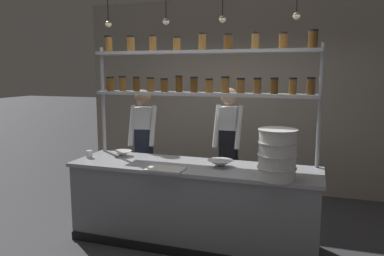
# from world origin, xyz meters

# --- Properties ---
(ground_plane) EXTENTS (40.00, 40.00, 0.00)m
(ground_plane) POSITION_xyz_m (0.00, 0.00, 0.00)
(ground_plane) COLOR #3D3D42
(back_wall) EXTENTS (5.20, 0.12, 3.12)m
(back_wall) POSITION_xyz_m (0.00, 2.24, 1.56)
(back_wall) COLOR #9E9384
(back_wall) RESTS_ON ground_plane
(prep_counter) EXTENTS (2.80, 0.76, 0.92)m
(prep_counter) POSITION_xyz_m (0.00, -0.00, 0.46)
(prep_counter) COLOR gray
(prep_counter) RESTS_ON ground_plane
(spice_shelf_unit) EXTENTS (2.69, 0.28, 2.40)m
(spice_shelf_unit) POSITION_xyz_m (0.00, 0.33, 1.89)
(spice_shelf_unit) COLOR #ADAFB5
(spice_shelf_unit) RESTS_ON ground_plane
(chef_left) EXTENTS (0.40, 0.32, 1.72)m
(chef_left) POSITION_xyz_m (-0.93, 0.70, 0.99)
(chef_left) COLOR black
(chef_left) RESTS_ON ground_plane
(chef_center) EXTENTS (0.36, 0.30, 1.75)m
(chef_center) POSITION_xyz_m (0.22, 0.83, 1.02)
(chef_center) COLOR black
(chef_center) RESTS_ON ground_plane
(container_stack) EXTENTS (0.38, 0.38, 0.50)m
(container_stack) POSITION_xyz_m (0.95, -0.27, 1.17)
(container_stack) COLOR white
(container_stack) RESTS_ON prep_counter
(cutting_board) EXTENTS (0.40, 0.26, 0.02)m
(cutting_board) POSITION_xyz_m (-0.21, -0.30, 0.93)
(cutting_board) COLOR silver
(cutting_board) RESTS_ON prep_counter
(prep_bowl_near_left) EXTENTS (0.28, 0.28, 0.08)m
(prep_bowl_near_left) POSITION_xyz_m (0.31, 0.02, 0.96)
(prep_bowl_near_left) COLOR silver
(prep_bowl_near_left) RESTS_ON prep_counter
(prep_bowl_center_front) EXTENTS (0.24, 0.24, 0.07)m
(prep_bowl_center_front) POSITION_xyz_m (-0.97, 0.15, 0.95)
(prep_bowl_center_front) COLOR white
(prep_bowl_center_front) RESTS_ON prep_counter
(serving_cup_front) EXTENTS (0.07, 0.07, 0.09)m
(serving_cup_front) POSITION_xyz_m (-1.30, -0.06, 0.96)
(serving_cup_front) COLOR silver
(serving_cup_front) RESTS_ON prep_counter
(pendant_light_row) EXTENTS (2.14, 0.07, 0.61)m
(pendant_light_row) POSITION_xyz_m (0.01, 0.00, 2.52)
(pendant_light_row) COLOR black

